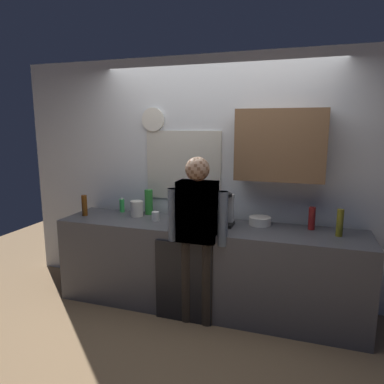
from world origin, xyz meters
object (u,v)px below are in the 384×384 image
at_px(bottle_red_vinegar, 312,218).
at_px(person_guest, 197,227).
at_px(coffee_maker, 224,211).
at_px(cup_white_mug, 155,216).
at_px(bottle_olive_oil, 340,223).
at_px(dish_soap, 122,205).
at_px(bottle_dark_sauce, 183,215).
at_px(person_at_sink, 197,227).
at_px(storage_canister, 137,209).
at_px(bottle_amber_beer, 84,205).
at_px(bottle_green_wine, 194,212).
at_px(bottle_clear_soda, 149,202).
at_px(mixing_bowl, 260,221).

relative_size(bottle_red_vinegar, person_guest, 0.14).
height_order(coffee_maker, cup_white_mug, coffee_maker).
height_order(bottle_olive_oil, dish_soap, bottle_olive_oil).
xyz_separation_m(coffee_maker, bottle_dark_sauce, (-0.41, -0.08, -0.06)).
height_order(person_at_sink, person_guest, same).
xyz_separation_m(coffee_maker, person_guest, (-0.17, -0.37, -0.09)).
height_order(bottle_red_vinegar, storage_canister, bottle_red_vinegar).
height_order(bottle_dark_sauce, storage_canister, bottle_dark_sauce).
height_order(coffee_maker, storage_canister, coffee_maker).
bearing_deg(bottle_amber_beer, person_guest, -10.51).
distance_m(coffee_maker, cup_white_mug, 0.73).
distance_m(bottle_dark_sauce, cup_white_mug, 0.32).
relative_size(coffee_maker, bottle_amber_beer, 1.43).
height_order(bottle_green_wine, person_guest, person_guest).
relative_size(bottle_red_vinegar, person_at_sink, 0.14).
relative_size(bottle_dark_sauce, dish_soap, 1.00).
relative_size(bottle_clear_soda, person_at_sink, 0.17).
height_order(bottle_dark_sauce, mixing_bowl, bottle_dark_sauce).
xyz_separation_m(bottle_clear_soda, person_at_sink, (0.73, -0.53, -0.08)).
distance_m(bottle_red_vinegar, bottle_amber_beer, 2.40).
bearing_deg(mixing_bowl, bottle_amber_beer, -173.18).
xyz_separation_m(coffee_maker, person_at_sink, (-0.17, -0.37, -0.09)).
height_order(dish_soap, storage_canister, dish_soap).
height_order(dish_soap, person_guest, person_guest).
distance_m(bottle_red_vinegar, person_guest, 1.11).
distance_m(bottle_red_vinegar, dish_soap, 2.08).
bearing_deg(bottle_olive_oil, cup_white_mug, -179.09).
bearing_deg(mixing_bowl, bottle_clear_soda, 177.81).
relative_size(bottle_olive_oil, storage_canister, 1.47).
bearing_deg(bottle_dark_sauce, bottle_amber_beer, -178.67).
height_order(coffee_maker, dish_soap, coffee_maker).
bearing_deg(bottle_dark_sauce, bottle_green_wine, -23.61).
bearing_deg(cup_white_mug, storage_canister, 158.85).
bearing_deg(bottle_red_vinegar, person_at_sink, -154.61).
xyz_separation_m(bottle_green_wine, person_guest, (0.10, -0.23, -0.09)).
distance_m(bottle_green_wine, cup_white_mug, 0.47).
xyz_separation_m(coffee_maker, mixing_bowl, (0.35, 0.12, -0.11)).
bearing_deg(bottle_dark_sauce, person_at_sink, -49.81).
bearing_deg(bottle_clear_soda, bottle_dark_sauce, -26.65).
height_order(bottle_green_wine, bottle_clear_soda, bottle_green_wine).
bearing_deg(person_guest, bottle_clear_soda, -22.63).
xyz_separation_m(bottle_red_vinegar, cup_white_mug, (-1.56, -0.17, -0.06)).
bearing_deg(bottle_clear_soda, person_at_sink, -35.93).
xyz_separation_m(bottle_dark_sauce, storage_canister, (-0.58, 0.12, -0.00)).
distance_m(bottle_green_wine, dish_soap, 1.02).
bearing_deg(person_guest, person_at_sink, -0.00).
bearing_deg(storage_canister, person_guest, -26.42).
height_order(bottle_green_wine, bottle_olive_oil, bottle_green_wine).
relative_size(bottle_olive_oil, mixing_bowl, 1.14).
height_order(mixing_bowl, storage_canister, storage_canister).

